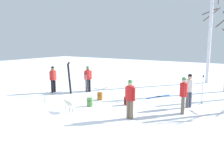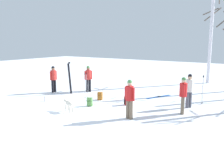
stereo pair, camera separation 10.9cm
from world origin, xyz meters
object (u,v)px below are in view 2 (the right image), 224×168
ski_poles_0 (203,89)px  backpack_2 (127,101)px  ski_poles_1 (86,85)px  person_4 (130,97)px  dog (69,104)px  person_1 (88,77)px  ski_pair_lying_0 (159,97)px  backpack_1 (100,96)px  person_3 (189,89)px  person_0 (53,77)px  water_bottle_0 (45,99)px  ski_pair_planted_0 (70,78)px  person_2 (183,93)px  backpack_0 (90,102)px  birch_tree_0 (211,32)px

ski_poles_0 → backpack_2: bearing=-143.9°
ski_poles_0 → ski_poles_1: (-5.96, -2.42, -0.02)m
person_4 → dog: (-2.95, -0.67, -0.59)m
person_1 → ski_poles_1: 1.90m
ski_pair_lying_0 → backpack_1: bearing=-134.2°
dog → person_3: bearing=40.9°
person_1 → backpack_2: size_ratio=3.90×
person_0 → person_1: same height
person_0 → water_bottle_0: person_0 is taller
person_3 → water_bottle_0: (-7.03, -3.21, -0.85)m
person_3 → ski_pair_lying_0: size_ratio=0.98×
ski_pair_planted_0 → ski_poles_1: (1.73, -0.48, -0.20)m
person_3 → dog: bearing=-139.1°
person_4 → water_bottle_0: bearing=179.7°
person_2 → water_bottle_0: (-7.13, -1.98, -0.85)m
person_2 → ski_poles_1: (-5.67, -0.14, -0.18)m
ski_pair_planted_0 → ski_poles_0: bearing=14.2°
ski_pair_lying_0 → ski_poles_1: bearing=-140.9°
ski_pair_planted_0 → backpack_0: (2.99, -1.69, -0.79)m
person_0 → backpack_2: 5.64m
person_3 → backpack_0: size_ratio=3.90×
person_1 → backpack_0: (2.35, -2.76, -0.77)m
person_0 → backpack_2: bearing=-0.8°
person_3 → birch_tree_0: 8.82m
backpack_0 → backpack_2: bearing=41.0°
ski_pair_lying_0 → water_bottle_0: bearing=-136.5°
ski_pair_planted_0 → backpack_0: 3.53m
person_0 → person_3: bearing=8.2°
ski_pair_lying_0 → backpack_2: backpack_2 is taller
person_1 → person_3: (6.66, -0.18, 0.00)m
backpack_0 → water_bottle_0: 2.79m
person_0 → water_bottle_0: bearing=-54.9°
ski_poles_0 → person_4: bearing=-114.4°
person_4 → backpack_2: size_ratio=3.90×
person_2 → backpack_1: (-4.79, 0.04, -0.77)m
person_0 → backpack_0: size_ratio=3.90×
ski_poles_0 → ski_poles_1: size_ratio=1.03×
person_3 → ski_poles_1: (-5.57, -1.37, -0.18)m
person_3 → ski_pair_planted_0: 7.36m
backpack_2 → person_2: bearing=1.4°
person_0 → ski_poles_0: person_0 is taller
dog → person_2: bearing=30.2°
person_1 → water_bottle_0: size_ratio=6.39×
person_0 → ski_pair_lying_0: person_0 is taller
water_bottle_0 → backpack_2: bearing=24.6°
ski_poles_1 → backpack_1: size_ratio=3.43×
ski_pair_planted_0 → backpack_2: ski_pair_planted_0 is taller
person_3 → water_bottle_0: bearing=-155.4°
ski_pair_planted_0 → water_bottle_0: 2.50m
ski_pair_planted_0 → ski_poles_0: 7.94m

